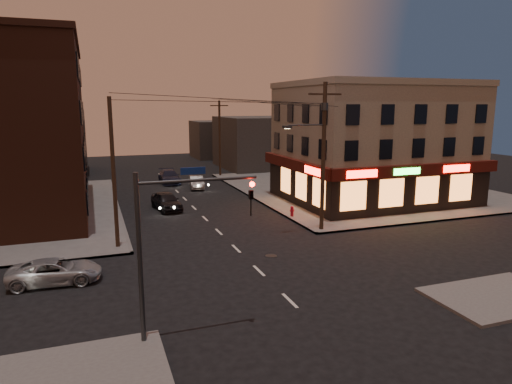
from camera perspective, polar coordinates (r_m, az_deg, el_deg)
name	(u,v)px	position (r m, az deg, el deg)	size (l,w,h in m)	color
ground	(259,271)	(24.56, 0.37, -9.82)	(120.00, 120.00, 0.00)	black
sidewalk_ne	(357,188)	(48.92, 12.49, 0.49)	(24.00, 28.00, 0.15)	#514F4C
pizza_building	(373,142)	(42.50, 14.44, 6.04)	(15.85, 12.85, 10.50)	tan
brick_apartment	(1,131)	(41.10, -29.28, 6.68)	(12.00, 20.00, 13.00)	#432115
bg_building_ne_a	(258,142)	(63.68, 0.29, 6.22)	(10.00, 12.00, 7.00)	#3F3D3A
bg_building_nw	(48,142)	(63.90, -24.55, 5.71)	(9.00, 10.00, 8.00)	#3F3D3A
bg_building_ne_b	(218,139)	(76.41, -4.79, 6.59)	(8.00, 8.00, 6.00)	#3F3D3A
utility_pole_main	(322,149)	(31.16, 8.25, 5.40)	(4.20, 0.44, 10.00)	#382619
utility_pole_far	(220,138)	(55.69, -4.56, 6.70)	(0.26, 0.26, 9.00)	#382619
utility_pole_west	(114,174)	(28.35, -17.37, 2.21)	(0.24, 0.24, 9.00)	#382619
traffic_signal	(168,233)	(16.74, -10.93, -5.00)	(4.49, 0.32, 6.47)	#333538
suv_cross	(55,271)	(24.82, -23.81, -9.06)	(2.02, 4.37, 1.22)	#94979C
sedan_near	(166,201)	(38.83, -11.14, -1.10)	(1.78, 4.42, 1.51)	black
sedan_mid	(196,182)	(48.28, -7.46, 1.22)	(1.37, 3.94, 1.30)	gray
sedan_far	(169,177)	(51.96, -10.78, 1.89)	(2.03, 5.00, 1.45)	#191D32
fire_hydrant	(292,211)	(35.48, 4.52, -2.33)	(0.36, 0.36, 0.81)	maroon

